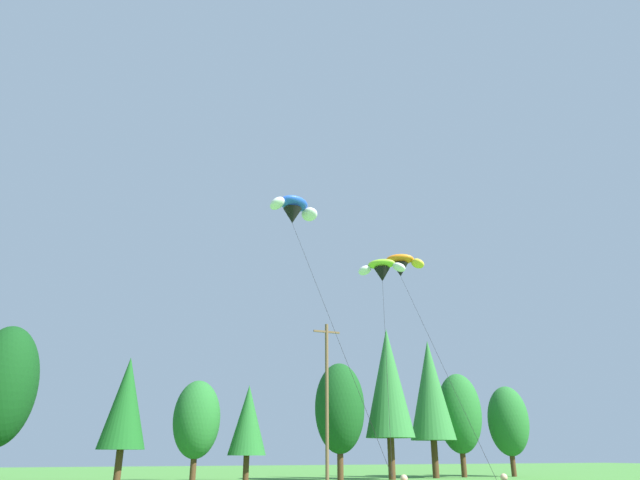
# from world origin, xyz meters

# --- Properties ---
(treeline_tree_d) EXTENTS (5.08, 5.08, 12.16)m
(treeline_tree_d) POSITION_xyz_m (-16.45, 53.82, 7.36)
(treeline_tree_d) COLOR #472D19
(treeline_tree_d) RESTS_ON ground_plane
(treeline_tree_e) EXTENTS (3.77, 3.77, 9.85)m
(treeline_tree_e) POSITION_xyz_m (-7.14, 51.55, 6.17)
(treeline_tree_e) COLOR #472D19
(treeline_tree_e) RESTS_ON ground_plane
(treeline_tree_f) EXTENTS (4.06, 4.06, 8.38)m
(treeline_tree_f) POSITION_xyz_m (-0.95, 53.11, 5.07)
(treeline_tree_f) COLOR #472D19
(treeline_tree_f) RESTS_ON ground_plane
(treeline_tree_g) EXTENTS (3.39, 3.39, 8.12)m
(treeline_tree_g) POSITION_xyz_m (3.52, 52.53, 5.08)
(treeline_tree_g) COLOR #472D19
(treeline_tree_g) RESTS_ON ground_plane
(treeline_tree_h) EXTENTS (4.57, 4.57, 10.27)m
(treeline_tree_h) POSITION_xyz_m (11.68, 50.62, 6.22)
(treeline_tree_h) COLOR #472D19
(treeline_tree_h) RESTS_ON ground_plane
(treeline_tree_i) EXTENTS (4.69, 4.69, 14.06)m
(treeline_tree_i) POSITION_xyz_m (17.03, 50.83, 8.81)
(treeline_tree_i) COLOR #472D19
(treeline_tree_i) RESTS_ON ground_plane
(treeline_tree_j) EXTENTS (4.57, 4.57, 13.52)m
(treeline_tree_j) POSITION_xyz_m (22.79, 52.30, 8.47)
(treeline_tree_j) COLOR #472D19
(treeline_tree_j) RESTS_ON ground_plane
(treeline_tree_k) EXTENTS (4.59, 4.59, 10.33)m
(treeline_tree_k) POSITION_xyz_m (26.67, 53.03, 6.25)
(treeline_tree_k) COLOR #472D19
(treeline_tree_k) RESTS_ON ground_plane
(treeline_tree_l) EXTENTS (4.28, 4.28, 9.20)m
(treeline_tree_l) POSITION_xyz_m (32.55, 52.47, 5.57)
(treeline_tree_l) COLOR #472D19
(treeline_tree_l) RESTS_ON ground_plane
(utility_pole) EXTENTS (2.20, 0.26, 11.84)m
(utility_pole) POSITION_xyz_m (6.57, 41.75, 6.19)
(utility_pole) COLOR brown
(utility_pole) RESTS_ON ground_plane
(parafoil_kite_high_lime_white) EXTENTS (6.82, 11.24, 10.67)m
(parafoil_kite_high_lime_white) POSITION_xyz_m (3.52, 27.03, 11.68)
(parafoil_kite_high_lime_white) COLOR #93D633
(parafoil_kite_mid_orange) EXTENTS (6.01, 13.83, 12.44)m
(parafoil_kite_mid_orange) POSITION_xyz_m (5.99, 29.17, 12.91)
(parafoil_kite_mid_orange) COLOR orange
(parafoil_kite_far_blue_white) EXTENTS (3.30, 11.73, 13.87)m
(parafoil_kite_far_blue_white) POSITION_xyz_m (-1.43, 27.71, 14.70)
(parafoil_kite_far_blue_white) COLOR blue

